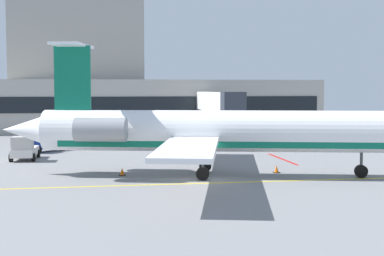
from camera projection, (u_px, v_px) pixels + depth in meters
name	position (u px, v px, depth m)	size (l,w,h in m)	color
ground	(204.00, 182.00, 37.26)	(120.00, 120.00, 0.11)	slate
terminal_building	(114.00, 84.00, 82.92)	(55.19, 14.85, 20.56)	#ADA89E
jet_bridge_west	(217.00, 103.00, 67.08)	(2.40, 19.64, 5.81)	silver
regional_jet	(214.00, 131.00, 39.10)	(30.99, 26.10, 9.34)	white
baggage_tug	(126.00, 133.00, 65.49)	(3.48, 3.37, 1.95)	#1E4CB2
pushback_tractor	(24.00, 149.00, 47.91)	(2.26, 4.17, 2.11)	silver
belt_loader	(42.00, 144.00, 53.87)	(4.05, 3.80, 1.78)	#19389E
fuel_tank	(225.00, 126.00, 68.30)	(6.55, 2.75, 2.66)	white
safety_cone_alpha	(122.00, 172.00, 39.59)	(0.47, 0.47, 0.55)	orange
safety_cone_bravo	(276.00, 169.00, 40.82)	(0.47, 0.47, 0.55)	orange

